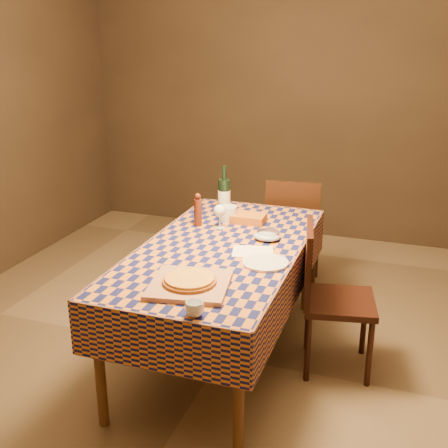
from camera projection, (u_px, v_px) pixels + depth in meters
The scene contains 16 objects.
room at pixel (221, 153), 3.21m from camera, with size 5.00×5.10×2.70m.
dining_table at pixel (221, 258), 3.43m from camera, with size 0.94×1.84×0.77m.
cutting_board at pixel (190, 285), 2.87m from camera, with size 0.40×0.40×0.02m, color #A66E4E.
pizza at pixel (190, 280), 2.86m from camera, with size 0.33×0.33×0.03m.
pepper_mill at pixel (198, 211), 3.74m from camera, with size 0.07×0.07×0.22m.
bowl at pixel (268, 235), 3.53m from camera, with size 0.14×0.14×0.05m, color #59414A.
wine_glass at pixel (220, 211), 3.69m from camera, with size 0.09×0.09×0.16m.
wine_bottle at pixel (224, 195), 3.98m from camera, with size 0.10×0.10×0.35m.
deli_tub at pixel (228, 213), 3.85m from camera, with size 0.12×0.12×0.10m, color silver.
takeout_container at pixel (249, 218), 3.82m from camera, with size 0.23×0.16×0.06m, color #B15C17.
white_plate at pixel (265, 262), 3.15m from camera, with size 0.26×0.26×0.02m, color white.
tumbler at pixel (194, 309), 2.57m from camera, with size 0.09×0.09×0.07m, color white.
flour_patch at pixel (253, 251), 3.33m from camera, with size 0.24×0.18×0.00m, color white.
flour_bag at pixel (267, 237), 3.50m from camera, with size 0.17×0.13×0.05m, color #A3B6D1.
chair_far at pixel (293, 228), 4.45m from camera, with size 0.46×0.47×0.93m.
chair_right at pixel (326, 290), 3.40m from camera, with size 0.50×0.49×0.93m.
Camera 1 is at (1.05, -2.98, 2.02)m, focal length 45.00 mm.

